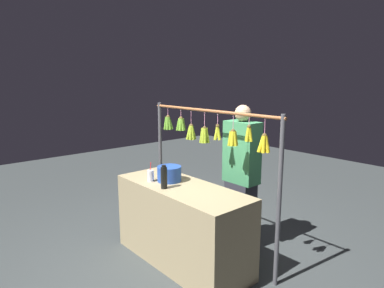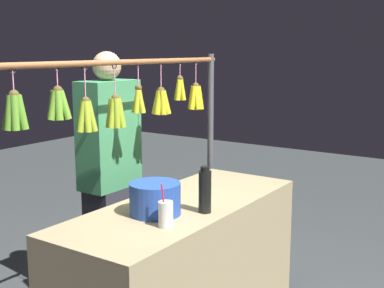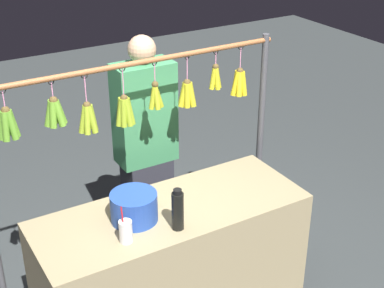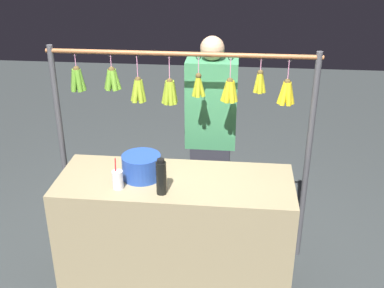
{
  "view_description": "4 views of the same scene",
  "coord_description": "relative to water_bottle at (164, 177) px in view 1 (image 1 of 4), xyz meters",
  "views": [
    {
      "loc": [
        -2.68,
        2.2,
        1.99
      ],
      "look_at": [
        -0.16,
        0.0,
        1.34
      ],
      "focal_mm": 31.99,
      "sensor_mm": 36.0,
      "label": 1
    },
    {
      "loc": [
        2.26,
        1.59,
        1.71
      ],
      "look_at": [
        -0.1,
        0.0,
        1.18
      ],
      "focal_mm": 48.35,
      "sensor_mm": 36.0,
      "label": 2
    },
    {
      "loc": [
        1.31,
        2.45,
        2.67
      ],
      "look_at": [
        -0.14,
        0.0,
        1.25
      ],
      "focal_mm": 52.95,
      "sensor_mm": 36.0,
      "label": 3
    },
    {
      "loc": [
        -0.4,
        2.8,
        2.44
      ],
      "look_at": [
        -0.12,
        0.0,
        1.14
      ],
      "focal_mm": 44.18,
      "sensor_mm": 36.0,
      "label": 4
    }
  ],
  "objects": [
    {
      "name": "ground_plane",
      "position": [
        -0.06,
        -0.19,
        -0.98
      ],
      "size": [
        12.0,
        12.0,
        0.0
      ],
      "primitive_type": "plane",
      "color": "#383D3E"
    },
    {
      "name": "market_counter",
      "position": [
        -0.06,
        -0.19,
        -0.55
      ],
      "size": [
        1.62,
        0.62,
        0.86
      ],
      "primitive_type": "cube",
      "color": "tan",
      "rests_on": "ground"
    },
    {
      "name": "display_rack",
      "position": [
        -0.04,
        -0.59,
        0.25
      ],
      "size": [
        1.94,
        0.12,
        1.67
      ],
      "color": "#4C4C51",
      "rests_on": "ground"
    },
    {
      "name": "water_bottle",
      "position": [
        0.0,
        0.0,
        0.0
      ],
      "size": [
        0.07,
        0.07,
        0.25
      ],
      "color": "black",
      "rests_on": "market_counter"
    },
    {
      "name": "blue_bucket",
      "position": [
        0.17,
        -0.2,
        -0.03
      ],
      "size": [
        0.27,
        0.27,
        0.17
      ],
      "primitive_type": "cylinder",
      "color": "#264AA7",
      "rests_on": "market_counter"
    },
    {
      "name": "drink_cup",
      "position": [
        0.3,
        -0.03,
        -0.05
      ],
      "size": [
        0.07,
        0.07,
        0.21
      ],
      "color": "silver",
      "rests_on": "market_counter"
    },
    {
      "name": "vendor_person",
      "position": [
        -0.26,
        -0.91,
        -0.14
      ],
      "size": [
        0.4,
        0.22,
        1.69
      ],
      "color": "#2D2D38",
      "rests_on": "ground"
    }
  ]
}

